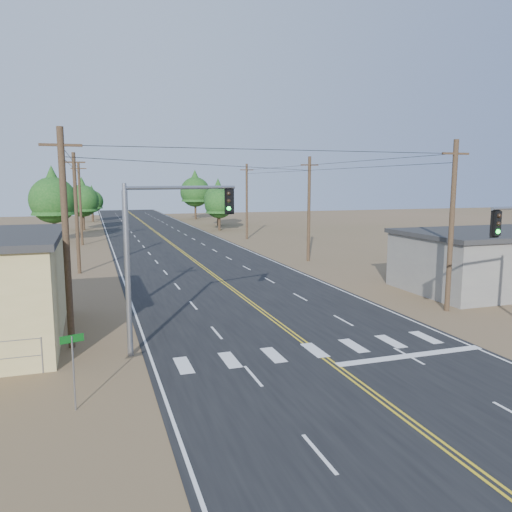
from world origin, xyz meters
name	(u,v)px	position (x,y,z in m)	size (l,w,h in m)	color
ground	(426,434)	(0.00, 0.00, 0.00)	(220.00, 220.00, 0.00)	brown
road	(207,270)	(0.00, 30.00, 0.01)	(15.00, 200.00, 0.02)	black
building_right	(509,261)	(19.00, 16.00, 2.00)	(15.00, 8.00, 4.00)	gray
utility_pole_left_near	(66,238)	(-10.50, 12.00, 5.12)	(1.80, 0.30, 10.00)	#4C3826
utility_pole_left_mid	(76,212)	(-10.50, 32.00, 5.12)	(1.80, 0.30, 10.00)	#4C3826
utility_pole_left_far	(80,203)	(-10.50, 52.00, 5.12)	(1.80, 0.30, 10.00)	#4C3826
utility_pole_right_near	(452,225)	(10.50, 12.00, 5.12)	(1.80, 0.30, 10.00)	#4C3826
utility_pole_right_mid	(309,208)	(10.50, 32.00, 5.12)	(1.80, 0.30, 10.00)	#4C3826
utility_pole_right_far	(247,201)	(10.50, 52.00, 5.12)	(1.80, 0.30, 10.00)	#4C3826
signal_mast_left	(161,238)	(-6.42, 10.65, 5.09)	(5.61, 2.49, 7.55)	gray
street_sign	(73,360)	(-10.18, 5.08, 1.75)	(0.75, 0.26, 2.61)	gray
tree_left_near	(53,195)	(-13.82, 56.30, 5.94)	(5.83, 5.83, 9.72)	#3F2D1E
tree_left_mid	(82,198)	(-10.52, 72.32, 5.18)	(5.08, 5.08, 8.47)	#3F2D1E
tree_left_far	(92,199)	(-9.00, 90.19, 4.33)	(4.25, 4.25, 7.08)	#3F2D1E
tree_right_near	(219,201)	(9.95, 64.90, 4.71)	(4.62, 4.62, 7.70)	#3F2D1E
tree_right_mid	(218,197)	(11.99, 73.66, 5.06)	(4.97, 4.97, 8.28)	#3F2D1E
tree_right_far	(195,189)	(11.30, 90.30, 6.22)	(6.10, 6.10, 10.16)	#3F2D1E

